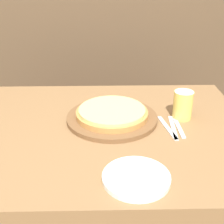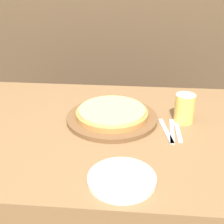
# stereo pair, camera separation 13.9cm
# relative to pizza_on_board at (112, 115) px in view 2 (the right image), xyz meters

# --- Properties ---
(dining_table) EXTENTS (1.33, 0.98, 0.74)m
(dining_table) POSITION_rel_pizza_on_board_xyz_m (-0.07, -0.07, -0.39)
(dining_table) COLOR olive
(dining_table) RESTS_ON ground_plane
(pizza_on_board) EXTENTS (0.41, 0.41, 0.06)m
(pizza_on_board) POSITION_rel_pizza_on_board_xyz_m (0.00, 0.00, 0.00)
(pizza_on_board) COLOR brown
(pizza_on_board) RESTS_ON dining_table
(beer_glass) EXTENTS (0.09, 0.09, 0.13)m
(beer_glass) POSITION_rel_pizza_on_board_xyz_m (0.32, 0.01, 0.05)
(beer_glass) COLOR #E5C65B
(beer_glass) RESTS_ON dining_table
(dinner_plate) EXTENTS (0.23, 0.23, 0.02)m
(dinner_plate) POSITION_rel_pizza_on_board_xyz_m (0.07, -0.43, -0.02)
(dinner_plate) COLOR white
(dinner_plate) RESTS_ON dining_table
(fork) EXTENTS (0.06, 0.21, 0.00)m
(fork) POSITION_rel_pizza_on_board_xyz_m (0.24, -0.08, -0.02)
(fork) COLOR silver
(fork) RESTS_ON dining_table
(dinner_knife) EXTENTS (0.03, 0.21, 0.00)m
(dinner_knife) POSITION_rel_pizza_on_board_xyz_m (0.26, -0.08, -0.02)
(dinner_knife) COLOR silver
(dinner_knife) RESTS_ON dining_table
(spoon) EXTENTS (0.02, 0.18, 0.00)m
(spoon) POSITION_rel_pizza_on_board_xyz_m (0.29, -0.08, -0.02)
(spoon) COLOR silver
(spoon) RESTS_ON dining_table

